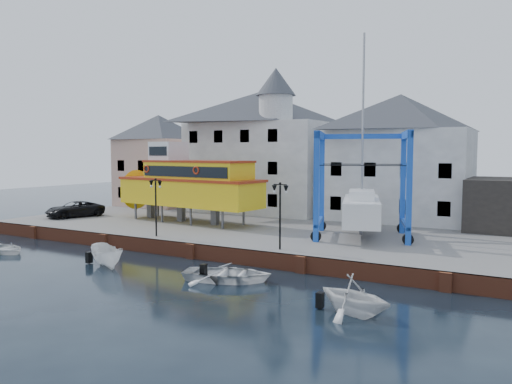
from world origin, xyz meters
The scene contains 15 objects.
ground centered at (0.00, 0.00, 0.00)m, with size 140.00×140.00×0.00m, color black.
hardstanding centered at (0.00, 11.00, 0.50)m, with size 44.00×22.00×1.00m, color slate.
quay_wall centered at (0.00, 0.10, 0.50)m, with size 44.00×0.47×1.00m.
building_pink centered at (-18.00, 18.00, 6.15)m, with size 8.00×7.00×10.30m.
building_white_main centered at (-4.87, 18.39, 7.34)m, with size 14.00×8.30×14.00m.
building_white_right centered at (9.00, 19.00, 6.60)m, with size 12.00×8.00×11.20m.
lamp_post_left centered at (-4.00, 1.20, 4.17)m, with size 1.12×0.32×4.20m.
lamp_post_right centered at (6.00, 1.20, 4.17)m, with size 1.12×0.32×4.20m.
tour_boat centered at (-7.36, 8.45, 4.29)m, with size 16.35×5.58×6.98m.
travel_lift centered at (8.75, 8.89, 3.40)m, with size 8.00×9.84×14.42m.
van centered at (-17.87, 5.79, 1.73)m, with size 2.43×5.26×1.46m, color black.
motorboat_a centered at (-3.10, -4.40, 0.00)m, with size 1.49×3.95×1.53m, color white.
motorboat_b centered at (5.23, -3.66, 0.00)m, with size 3.49×4.89×1.01m, color white.
motorboat_c centered at (13.12, -5.73, 0.00)m, with size 3.05×3.53×1.86m, color white.
motorboat_d centered at (-12.64, -4.86, 0.00)m, with size 2.70×3.78×0.78m, color white.
Camera 1 is at (19.84, -26.27, 7.01)m, focal length 35.00 mm.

